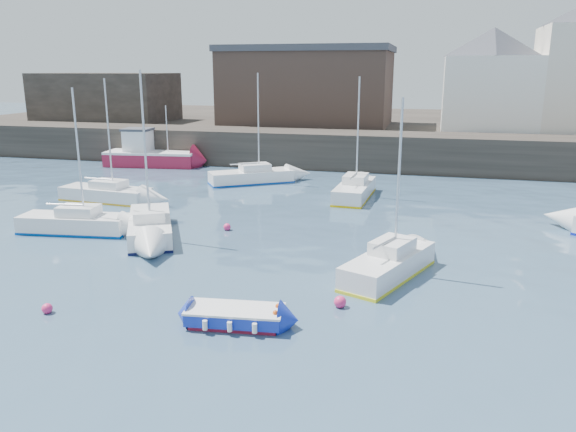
% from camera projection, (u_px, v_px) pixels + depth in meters
% --- Properties ---
extents(water, '(220.00, 220.00, 0.00)m').
position_uv_depth(water, '(180.00, 374.00, 15.54)').
color(water, '#2D4760').
rests_on(water, ground).
extents(quay_wall, '(90.00, 5.00, 3.00)m').
position_uv_depth(quay_wall, '(355.00, 150.00, 47.94)').
color(quay_wall, '#28231E').
rests_on(quay_wall, ground).
extents(land_strip, '(90.00, 32.00, 2.80)m').
position_uv_depth(land_strip, '(377.00, 130.00, 64.82)').
color(land_strip, '#28231E').
rests_on(land_strip, ground).
extents(bldg_east_d, '(11.14, 11.14, 8.95)m').
position_uv_depth(bldg_east_d, '(490.00, 79.00, 49.87)').
color(bldg_east_d, white).
rests_on(bldg_east_d, land_strip).
extents(warehouse, '(16.40, 10.40, 7.60)m').
position_uv_depth(warehouse, '(308.00, 86.00, 55.58)').
color(warehouse, '#3D2D26').
rests_on(warehouse, land_strip).
extents(bldg_west, '(14.00, 8.00, 5.00)m').
position_uv_depth(bldg_west, '(106.00, 97.00, 60.31)').
color(bldg_west, '#353028').
rests_on(bldg_west, land_strip).
extents(blue_dinghy, '(3.33, 1.88, 0.61)m').
position_uv_depth(blue_dinghy, '(235.00, 316.00, 18.45)').
color(blue_dinghy, maroon).
rests_on(blue_dinghy, ground).
extents(fishing_boat, '(8.17, 3.89, 5.21)m').
position_uv_depth(fishing_boat, '(149.00, 154.00, 49.01)').
color(fishing_boat, maroon).
rests_on(fishing_boat, ground).
extents(sailboat_a, '(5.82, 2.47, 7.34)m').
position_uv_depth(sailboat_a, '(75.00, 223.00, 28.96)').
color(sailboat_a, white).
rests_on(sailboat_a, ground).
extents(sailboat_b, '(4.76, 6.57, 8.18)m').
position_uv_depth(sailboat_b, '(150.00, 225.00, 28.40)').
color(sailboat_b, white).
rests_on(sailboat_b, ground).
extents(sailboat_c, '(3.64, 5.69, 7.15)m').
position_uv_depth(sailboat_c, '(389.00, 264.00, 22.74)').
color(sailboat_c, white).
rests_on(sailboat_c, ground).
extents(sailboat_e, '(6.09, 2.39, 7.67)m').
position_uv_depth(sailboat_e, '(106.00, 193.00, 35.87)').
color(sailboat_e, white).
rests_on(sailboat_e, ground).
extents(sailboat_f, '(2.16, 6.04, 7.75)m').
position_uv_depth(sailboat_f, '(355.00, 190.00, 36.77)').
color(sailboat_f, white).
rests_on(sailboat_f, ground).
extents(sailboat_h, '(6.22, 5.11, 7.95)m').
position_uv_depth(sailboat_h, '(252.00, 176.00, 41.58)').
color(sailboat_h, white).
rests_on(sailboat_h, ground).
extents(buoy_near, '(0.37, 0.37, 0.37)m').
position_uv_depth(buoy_near, '(48.00, 313.00, 19.46)').
color(buoy_near, '#EE2D6E').
rests_on(buoy_near, ground).
extents(buoy_mid, '(0.44, 0.44, 0.44)m').
position_uv_depth(buoy_mid, '(340.00, 307.00, 19.94)').
color(buoy_mid, '#EE2D6E').
rests_on(buoy_mid, ground).
extents(buoy_far, '(0.39, 0.39, 0.39)m').
position_uv_depth(buoy_far, '(227.00, 230.00, 29.48)').
color(buoy_far, '#EE2D6E').
rests_on(buoy_far, ground).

